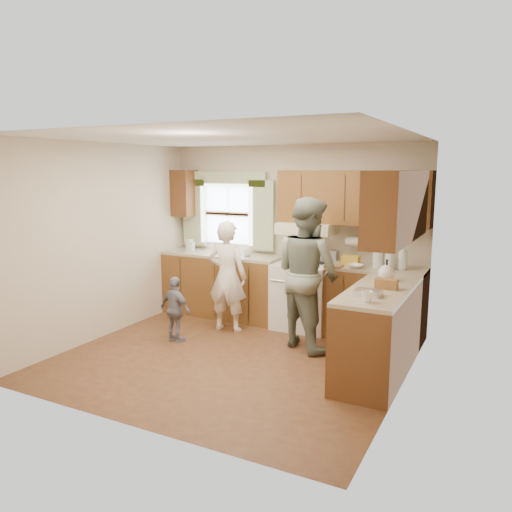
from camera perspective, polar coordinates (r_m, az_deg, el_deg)
The scene contains 6 objects.
room at distance 5.59m, azimuth -2.79°, elevation 0.46°, with size 3.80×3.80×3.80m.
kitchen_fixtures at distance 6.37m, azimuth 6.92°, elevation -2.20°, with size 3.80×2.25×2.15m.
stove at distance 6.89m, azimuth 5.44°, elevation -4.42°, with size 0.76×0.67×1.07m.
woman_left at distance 6.68m, azimuth -3.31°, elevation -2.35°, with size 0.55×0.36×1.50m, color white.
woman_right at distance 6.07m, azimuth 5.90°, elevation -1.95°, with size 0.90×0.70×1.84m, color #2D4634.
child at distance 6.40m, azimuth -9.20°, elevation -6.07°, with size 0.49×0.20×0.84m, color gray.
Camera 1 is at (2.76, -4.77, 2.16)m, focal length 35.00 mm.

